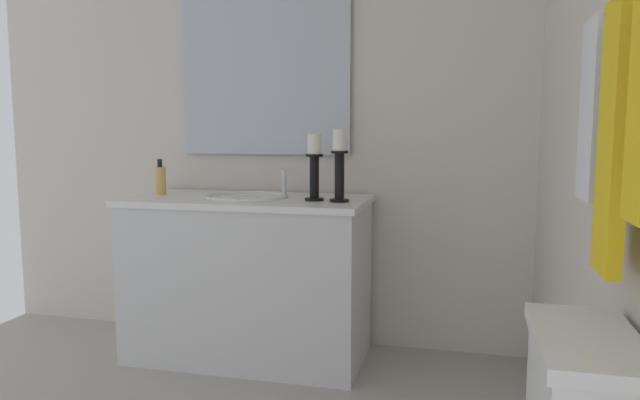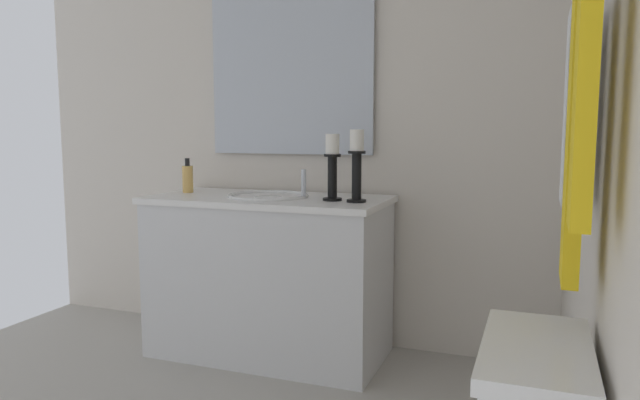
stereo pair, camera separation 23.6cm
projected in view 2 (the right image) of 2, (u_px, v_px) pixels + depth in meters
The scene contains 12 objects.
wall_back at pixel (609, 89), 1.34m from camera, with size 2.87×0.04×2.45m, color silver.
wall_left at pixel (277, 112), 3.19m from camera, with size 0.04×2.98×2.45m, color silver.
vanity_cabinet at pixel (269, 276), 2.95m from camera, with size 0.58×1.19×0.80m.
sink_basin at pixel (268, 204), 2.91m from camera, with size 0.40×0.40×0.24m.
mirror at pixel (290, 69), 3.09m from camera, with size 0.02×0.91×0.89m, color silver.
candle_holder_tall at pixel (357, 163), 2.67m from camera, with size 0.09×0.09×0.33m.
candle_holder_short at pixel (332, 165), 2.73m from camera, with size 0.09×0.09×0.31m.
soap_bottle at pixel (188, 178), 3.10m from camera, with size 0.06×0.06×0.18m.
towel_bar at pixel (593, 0), 1.08m from camera, with size 0.02×0.02×0.64m, color silver.
towel_near_vanity at pixel (572, 109), 1.30m from camera, with size 0.17×0.03×0.42m, color white.
towel_center at pixel (575, 140), 1.11m from camera, with size 0.14×0.03×0.55m, color yellow.
towel_near_corner at pixel (585, 97), 0.91m from camera, with size 0.12×0.03×0.41m, color yellow.
Camera 2 is at (1.50, 1.35, 1.13)m, focal length 33.05 mm.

